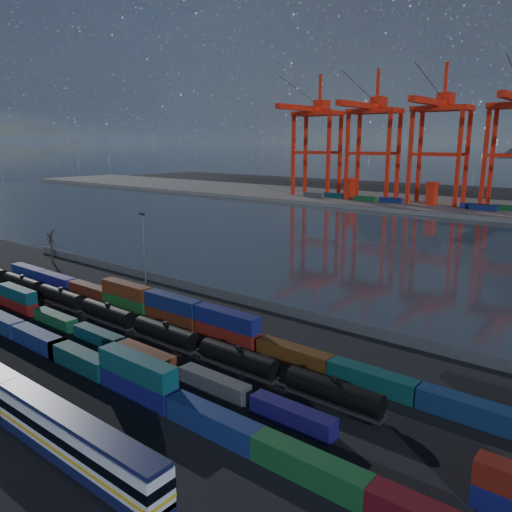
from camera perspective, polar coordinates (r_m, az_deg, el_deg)
The scene contains 13 objects.
ground at distance 82.66m, azimuth -13.31°, elevation -10.44°, with size 700.00×700.00×0.00m, color black.
harbor_water at distance 165.88m, azimuth 16.39°, elevation 1.15°, with size 700.00×700.00×0.00m, color #2B343E.
far_quay at distance 264.93m, azimuth 25.17°, elevation 4.89°, with size 700.00×70.00×2.00m, color #514F4C.
container_row_south at distance 93.35m, azimuth -25.57°, elevation -7.34°, with size 140.83×2.60×5.55m.
container_row_mid at distance 90.59m, azimuth -19.64°, elevation -7.57°, with size 140.76×2.24×4.78m.
container_row_north at distance 82.60m, azimuth -2.96°, elevation -8.55°, with size 141.21×2.54×5.41m.
tanker_string at distance 94.33m, azimuth -16.58°, elevation -6.34°, with size 106.30×2.86×4.09m.
waterfront_fence at distance 100.64m, azimuth -0.71°, elevation -5.20°, with size 160.12×0.12×2.20m.
bare_tree at distance 148.22m, azimuth -22.37°, elevation 1.11°, with size 2.35×2.42×8.89m.
yard_light_mast at distance 118.01m, azimuth -12.70°, elevation 1.35°, with size 1.60×0.40×16.60m.
gantry_cranes at distance 258.51m, azimuth 24.04°, elevation 14.10°, with size 201.72×51.30×69.47m.
quay_containers at distance 253.52m, azimuth 22.02°, elevation 5.39°, with size 172.58×10.99×2.60m.
straddle_carriers at distance 255.14m, azimuth 24.23°, elevation 6.26°, with size 140.00×7.00×11.10m.
Camera 1 is at (60.65, -45.99, 32.23)m, focal length 35.00 mm.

